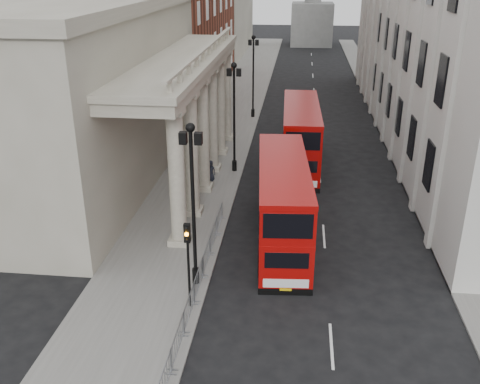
{
  "coord_description": "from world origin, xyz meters",
  "views": [
    {
      "loc": [
        4.18,
        -18.62,
        14.94
      ],
      "look_at": [
        1.0,
        9.65,
        2.76
      ],
      "focal_mm": 40.0,
      "sensor_mm": 36.0,
      "label": 1
    }
  ],
  "objects": [
    {
      "name": "ground",
      "position": [
        0.0,
        0.0,
        0.0
      ],
      "size": [
        260.0,
        260.0,
        0.0
      ],
      "primitive_type": "plane",
      "color": "black",
      "rests_on": "ground"
    },
    {
      "name": "sidewalk_west",
      "position": [
        -3.0,
        30.0,
        0.06
      ],
      "size": [
        6.0,
        140.0,
        0.12
      ],
      "primitive_type": "cube",
      "color": "slate",
      "rests_on": "ground"
    },
    {
      "name": "sidewalk_east",
      "position": [
        13.5,
        30.0,
        0.06
      ],
      "size": [
        3.0,
        140.0,
        0.12
      ],
      "primitive_type": "cube",
      "color": "slate",
      "rests_on": "ground"
    },
    {
      "name": "kerb",
      "position": [
        -0.05,
        30.0,
        0.07
      ],
      "size": [
        0.2,
        140.0,
        0.14
      ],
      "primitive_type": "cube",
      "color": "slate",
      "rests_on": "ground"
    },
    {
      "name": "portico_building",
      "position": [
        -10.5,
        18.0,
        6.0
      ],
      "size": [
        9.0,
        28.0,
        12.0
      ],
      "primitive_type": "cube",
      "color": "gray",
      "rests_on": "ground"
    },
    {
      "name": "brick_building",
      "position": [
        -10.5,
        48.0,
        11.0
      ],
      "size": [
        9.0,
        32.0,
        22.0
      ],
      "primitive_type": "cube",
      "color": "maroon",
      "rests_on": "ground"
    },
    {
      "name": "lamp_post_south",
      "position": [
        -0.6,
        4.0,
        4.91
      ],
      "size": [
        1.05,
        0.44,
        8.32
      ],
      "color": "black",
      "rests_on": "sidewalk_west"
    },
    {
      "name": "lamp_post_mid",
      "position": [
        -0.6,
        20.0,
        4.91
      ],
      "size": [
        1.05,
        0.44,
        8.32
      ],
      "color": "black",
      "rests_on": "sidewalk_west"
    },
    {
      "name": "lamp_post_north",
      "position": [
        -0.6,
        36.0,
        4.91
      ],
      "size": [
        1.05,
        0.44,
        8.32
      ],
      "color": "black",
      "rests_on": "sidewalk_west"
    },
    {
      "name": "traffic_light",
      "position": [
        -0.5,
        1.98,
        3.11
      ],
      "size": [
        0.28,
        0.33,
        4.3
      ],
      "color": "black",
      "rests_on": "sidewalk_west"
    },
    {
      "name": "crowd_barriers",
      "position": [
        -0.35,
        2.23,
        0.67
      ],
      "size": [
        0.5,
        18.75,
        1.1
      ],
      "color": "gray",
      "rests_on": "sidewalk_west"
    },
    {
      "name": "bus_near",
      "position": [
        3.5,
        9.06,
        2.52
      ],
      "size": [
        3.53,
        11.33,
        4.82
      ],
      "rotation": [
        0.0,
        0.0,
        0.08
      ],
      "color": "#9E0807",
      "rests_on": "ground"
    },
    {
      "name": "bus_far",
      "position": [
        4.41,
        22.03,
        2.55
      ],
      "size": [
        3.03,
        11.37,
        4.88
      ],
      "rotation": [
        0.0,
        0.0,
        0.03
      ],
      "color": "#910806",
      "rests_on": "ground"
    },
    {
      "name": "pedestrian_a",
      "position": [
        -4.5,
        16.05,
        0.9
      ],
      "size": [
        0.61,
        0.45,
        1.56
      ],
      "primitive_type": "imported",
      "rotation": [
        0.0,
        0.0,
        0.14
      ],
      "color": "black",
      "rests_on": "sidewalk_west"
    },
    {
      "name": "pedestrian_b",
      "position": [
        -3.51,
        15.74,
        0.89
      ],
      "size": [
        0.86,
        0.73,
        1.54
      ],
      "primitive_type": "imported",
      "rotation": [
        0.0,
        0.0,
        3.36
      ],
      "color": "black",
      "rests_on": "sidewalk_west"
    },
    {
      "name": "pedestrian_c",
      "position": [
        -2.1,
        17.72,
        0.9
      ],
      "size": [
        0.82,
        0.59,
        1.56
      ],
      "primitive_type": "imported",
      "rotation": [
        0.0,
        0.0,
        6.15
      ],
      "color": "black",
      "rests_on": "sidewalk_west"
    }
  ]
}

